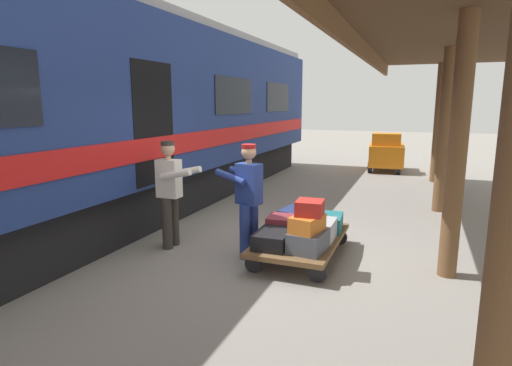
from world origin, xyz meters
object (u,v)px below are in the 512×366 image
Objects in this scene: porter_in_overalls at (248,197)px; baggage_tug at (386,153)px; suitcase_black_hardshell at (273,239)px; suitcase_gray_aluminum at (317,230)px; suitcase_orange_carryall at (307,224)px; suitcase_navy_fabric at (295,217)px; suitcase_teal_softside at (325,222)px; luggage_cart at (301,240)px; train_car at (83,116)px; suitcase_burgundy_valise at (285,226)px; suitcase_slate_roller at (308,241)px; porter_by_door at (170,191)px; suitcase_red_plastic at (310,208)px.

porter_in_overalls is 9.27m from baggage_tug.
suitcase_gray_aluminum is (-0.50, -0.54, 0.04)m from suitcase_black_hardshell.
suitcase_orange_carryall is 1.06m from porter_in_overalls.
suitcase_navy_fabric is 0.95× the size of suitcase_teal_softside.
luggage_cart is 3.27× the size of suitcase_teal_softside.
suitcase_teal_softside is 1.13m from suitcase_orange_carryall.
train_car is 4.53m from suitcase_orange_carryall.
suitcase_burgundy_valise is at bearing 179.11° from train_car.
suitcase_navy_fabric reaches higher than suitcase_black_hardshell.
suitcase_burgundy_valise is 0.74m from suitcase_slate_roller.
suitcase_gray_aluminum is at bearing -90.00° from suitcase_slate_roller.
suitcase_slate_roller is 9.48m from baggage_tug.
suitcase_burgundy_valise is 0.74m from suitcase_teal_softside.
suitcase_teal_softside is at bearing 180.00° from suitcase_navy_fabric.
train_car is at bearing -0.78° from suitcase_gray_aluminum.
suitcase_slate_roller is 1.11× the size of suitcase_orange_carryall.
suitcase_gray_aluminum is at bearing 180.00° from suitcase_burgundy_valise.
suitcase_slate_roller is (-0.25, 0.54, 0.18)m from luggage_cart.
baggage_tug is (-0.28, -9.47, 0.17)m from suitcase_slate_roller.
porter_by_door is at bearing -6.46° from suitcase_orange_carryall.
suitcase_red_plastic is (-0.00, -0.03, 0.46)m from suitcase_slate_roller.
suitcase_orange_carryall is at bearing 113.94° from suitcase_navy_fabric.
suitcase_black_hardshell is 1.72× the size of suitcase_red_plastic.
train_car reaches higher than suitcase_orange_carryall.
train_car is 4.58m from suitcase_gray_aluminum.
luggage_cart is at bearing -63.65° from suitcase_red_plastic.
suitcase_burgundy_valise is 0.83× the size of suitcase_teal_softside.
porter_by_door is at bearing 19.95° from suitcase_teal_softside.
suitcase_gray_aluminum is 8.93m from baggage_tug.
suitcase_slate_roller is 0.33× the size of porter_in_overalls.
suitcase_black_hardshell is 1.10× the size of suitcase_navy_fabric.
porter_in_overalls is (0.99, -0.31, 0.23)m from suitcase_orange_carryall.
suitcase_teal_softside is at bearing -132.79° from suitcase_burgundy_valise.
suitcase_black_hardshell is 1.89m from porter_by_door.
suitcase_burgundy_valise is (0.25, -0.00, 0.19)m from luggage_cart.
luggage_cart is 0.31m from suitcase_gray_aluminum.
porter_in_overalls is 0.96× the size of baggage_tug.
suitcase_slate_roller is at bearing 173.84° from porter_by_door.
porter_in_overalls is (1.00, -0.30, 0.47)m from suitcase_slate_roller.
suitcase_burgundy_valise is at bearing -47.21° from suitcase_slate_roller.
suitcase_black_hardshell is 0.37× the size of porter_by_door.
suitcase_teal_softside is 1.20× the size of suitcase_orange_carryall.
baggage_tug is (-1.28, -9.17, -0.30)m from porter_in_overalls.
suitcase_gray_aluminum is (-0.50, 0.54, -0.00)m from suitcase_navy_fabric.
suitcase_navy_fabric is 1.13× the size of suitcase_orange_carryall.
baggage_tug is at bearing -93.41° from luggage_cart.
train_car is 36.69× the size of suitcase_orange_carryall.
suitcase_black_hardshell is 1.25× the size of suitcase_orange_carryall.
suitcase_black_hardshell is 0.37× the size of porter_in_overalls.
suitcase_teal_softside is 1.65× the size of suitcase_red_plastic.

